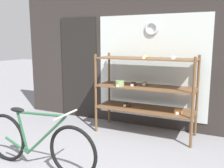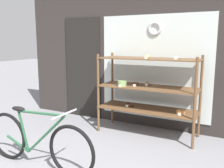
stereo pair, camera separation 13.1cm
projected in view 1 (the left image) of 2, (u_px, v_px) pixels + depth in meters
name	position (u px, v px, depth m)	size (l,w,h in m)	color
storefront_facade	(140.00, 43.00, 4.68)	(5.31, 0.13, 3.26)	#2D2826
display_case	(145.00, 87.00, 4.31)	(1.71, 0.59, 1.41)	brown
bicycle	(36.00, 142.00, 3.18)	(1.75, 0.46, 0.80)	black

